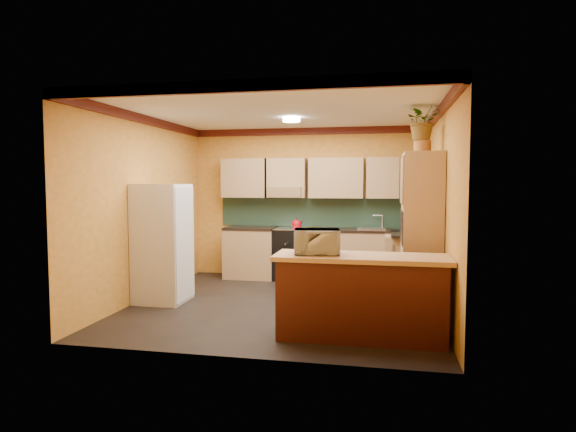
{
  "coord_description": "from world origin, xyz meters",
  "views": [
    {
      "loc": [
        1.37,
        -6.54,
        1.72
      ],
      "look_at": [
        -0.02,
        0.45,
        1.22
      ],
      "focal_mm": 30.0,
      "sensor_mm": 36.0,
      "label": 1
    }
  ],
  "objects_px": {
    "pantry": "(421,235)",
    "breakfast_bar": "(361,299)",
    "base_cabinets_back": "(327,256)",
    "microwave": "(317,242)",
    "stove": "(292,254)",
    "fridge": "(162,243)"
  },
  "relations": [
    {
      "from": "stove",
      "to": "microwave",
      "type": "bearing_deg",
      "value": -74.18
    },
    {
      "from": "breakfast_bar",
      "to": "microwave",
      "type": "xyz_separation_m",
      "value": [
        -0.49,
        0.0,
        0.63
      ]
    },
    {
      "from": "stove",
      "to": "fridge",
      "type": "relative_size",
      "value": 0.54
    },
    {
      "from": "stove",
      "to": "microwave",
      "type": "distance_m",
      "value": 3.26
    },
    {
      "from": "stove",
      "to": "fridge",
      "type": "distance_m",
      "value": 2.51
    },
    {
      "from": "base_cabinets_back",
      "to": "fridge",
      "type": "height_order",
      "value": "fridge"
    },
    {
      "from": "stove",
      "to": "breakfast_bar",
      "type": "relative_size",
      "value": 0.51
    },
    {
      "from": "fridge",
      "to": "base_cabinets_back",
      "type": "bearing_deg",
      "value": 42.22
    },
    {
      "from": "pantry",
      "to": "breakfast_bar",
      "type": "relative_size",
      "value": 1.17
    },
    {
      "from": "stove",
      "to": "pantry",
      "type": "bearing_deg",
      "value": -43.07
    },
    {
      "from": "base_cabinets_back",
      "to": "stove",
      "type": "height_order",
      "value": "stove"
    },
    {
      "from": "base_cabinets_back",
      "to": "breakfast_bar",
      "type": "bearing_deg",
      "value": -76.55
    },
    {
      "from": "breakfast_bar",
      "to": "pantry",
      "type": "bearing_deg",
      "value": 58.1
    },
    {
      "from": "stove",
      "to": "base_cabinets_back",
      "type": "bearing_deg",
      "value": 0.0
    },
    {
      "from": "fridge",
      "to": "breakfast_bar",
      "type": "height_order",
      "value": "fridge"
    },
    {
      "from": "base_cabinets_back",
      "to": "pantry",
      "type": "relative_size",
      "value": 1.74
    },
    {
      "from": "base_cabinets_back",
      "to": "pantry",
      "type": "distance_m",
      "value": 2.5
    },
    {
      "from": "fridge",
      "to": "pantry",
      "type": "relative_size",
      "value": 0.81
    },
    {
      "from": "pantry",
      "to": "breakfast_bar",
      "type": "xyz_separation_m",
      "value": [
        -0.71,
        -1.14,
        -0.61
      ]
    },
    {
      "from": "base_cabinets_back",
      "to": "pantry",
      "type": "bearing_deg",
      "value": -53.22
    },
    {
      "from": "pantry",
      "to": "microwave",
      "type": "distance_m",
      "value": 1.66
    },
    {
      "from": "base_cabinets_back",
      "to": "fridge",
      "type": "relative_size",
      "value": 2.15
    }
  ]
}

